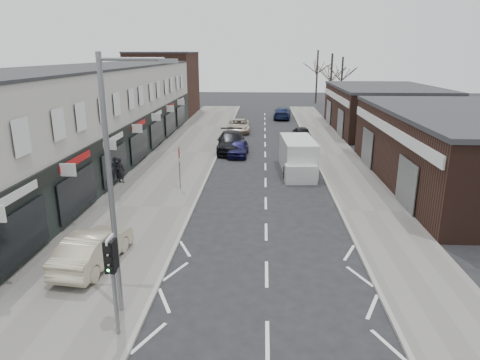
# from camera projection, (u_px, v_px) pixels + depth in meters

# --- Properties ---
(ground) EXTENTS (160.00, 160.00, 0.00)m
(ground) POSITION_uv_depth(u_px,v_px,m) (267.00, 303.00, 14.36)
(ground) COLOR black
(ground) RESTS_ON ground
(pavement_left) EXTENTS (5.50, 64.00, 0.12)m
(pavement_left) POSITION_uv_depth(u_px,v_px,m) (184.00, 153.00, 35.74)
(pavement_left) COLOR slate
(pavement_left) RESTS_ON ground
(pavement_right) EXTENTS (3.50, 64.00, 0.12)m
(pavement_right) POSITION_uv_depth(u_px,v_px,m) (335.00, 154.00, 35.09)
(pavement_right) COLOR slate
(pavement_right) RESTS_ON ground
(shop_terrace_left) EXTENTS (8.00, 41.00, 7.10)m
(shop_terrace_left) POSITION_uv_depth(u_px,v_px,m) (90.00, 114.00, 32.69)
(shop_terrace_left) COLOR #B9B4A9
(shop_terrace_left) RESTS_ON ground
(brick_block_far) EXTENTS (8.00, 10.00, 8.00)m
(brick_block_far) POSITION_uv_depth(u_px,v_px,m) (164.00, 85.00, 56.96)
(brick_block_far) COLOR #40261B
(brick_block_far) RESTS_ON ground
(right_unit_near) EXTENTS (10.00, 18.00, 4.50)m
(right_unit_near) POSITION_uv_depth(u_px,v_px,m) (468.00, 151.00, 26.46)
(right_unit_near) COLOR #331D17
(right_unit_near) RESTS_ON ground
(right_unit_far) EXTENTS (10.00, 16.00, 4.50)m
(right_unit_far) POSITION_uv_depth(u_px,v_px,m) (382.00, 110.00, 45.60)
(right_unit_far) COLOR #331D17
(right_unit_far) RESTS_ON ground
(tree_far_a) EXTENTS (3.60, 3.60, 8.00)m
(tree_far_a) POSITION_uv_depth(u_px,v_px,m) (329.00, 113.00, 59.82)
(tree_far_a) COLOR #382D26
(tree_far_a) RESTS_ON ground
(tree_far_b) EXTENTS (3.60, 3.60, 7.50)m
(tree_far_b) POSITION_uv_depth(u_px,v_px,m) (340.00, 108.00, 65.43)
(tree_far_b) COLOR #382D26
(tree_far_b) RESTS_ON ground
(tree_far_c) EXTENTS (3.60, 3.60, 8.50)m
(tree_far_c) POSITION_uv_depth(u_px,v_px,m) (316.00, 103.00, 71.33)
(tree_far_c) COLOR #382D26
(tree_far_c) RESTS_ON ground
(traffic_light) EXTENTS (0.28, 0.60, 3.10)m
(traffic_light) POSITION_uv_depth(u_px,v_px,m) (112.00, 264.00, 11.96)
(traffic_light) COLOR slate
(traffic_light) RESTS_ON pavement_left
(street_lamp) EXTENTS (2.23, 0.22, 8.00)m
(street_lamp) POSITION_uv_depth(u_px,v_px,m) (115.00, 176.00, 12.50)
(street_lamp) COLOR slate
(street_lamp) RESTS_ON pavement_left
(warning_sign) EXTENTS (0.12, 0.80, 2.70)m
(warning_sign) POSITION_uv_depth(u_px,v_px,m) (180.00, 156.00, 25.47)
(warning_sign) COLOR slate
(warning_sign) RESTS_ON pavement_left
(white_van) EXTENTS (2.41, 6.08, 2.32)m
(white_van) POSITION_uv_depth(u_px,v_px,m) (298.00, 157.00, 29.89)
(white_van) COLOR silver
(white_van) RESTS_ON ground
(sedan_on_pavement) EXTENTS (1.96, 4.40, 1.40)m
(sedan_on_pavement) POSITION_uv_depth(u_px,v_px,m) (93.00, 248.00, 16.54)
(sedan_on_pavement) COLOR #BDB697
(sedan_on_pavement) RESTS_ON pavement_left
(pedestrian) EXTENTS (0.72, 0.61, 1.67)m
(pedestrian) POSITION_uv_depth(u_px,v_px,m) (121.00, 170.00, 27.09)
(pedestrian) COLOR black
(pedestrian) RESTS_ON pavement_left
(parked_car_left_a) EXTENTS (1.67, 3.85, 1.29)m
(parked_car_left_a) POSITION_uv_depth(u_px,v_px,m) (238.00, 148.00, 34.71)
(parked_car_left_a) COLOR #121238
(parked_car_left_a) RESTS_ON ground
(parked_car_left_b) EXTENTS (2.61, 5.78, 1.64)m
(parked_car_left_b) POSITION_uv_depth(u_px,v_px,m) (231.00, 142.00, 36.22)
(parked_car_left_b) COLOR black
(parked_car_left_b) RESTS_ON ground
(parked_car_left_c) EXTENTS (2.37, 4.93, 1.35)m
(parked_car_left_c) POSITION_uv_depth(u_px,v_px,m) (239.00, 126.00, 45.10)
(parked_car_left_c) COLOR #B8A993
(parked_car_left_c) RESTS_ON ground
(parked_car_right_a) EXTENTS (1.70, 4.25, 1.37)m
(parked_car_right_a) POSITION_uv_depth(u_px,v_px,m) (295.00, 158.00, 31.37)
(parked_car_right_a) COLOR silver
(parked_car_right_a) RESTS_ON ground
(parked_car_right_b) EXTENTS (1.74, 3.89, 1.30)m
(parked_car_right_b) POSITION_uv_depth(u_px,v_px,m) (301.00, 133.00, 41.36)
(parked_car_right_b) COLOR black
(parked_car_right_b) RESTS_ON ground
(parked_car_right_c) EXTENTS (2.45, 5.20, 1.47)m
(parked_car_right_c) POSITION_uv_depth(u_px,v_px,m) (282.00, 113.00, 54.24)
(parked_car_right_c) COLOR #151E42
(parked_car_right_c) RESTS_ON ground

